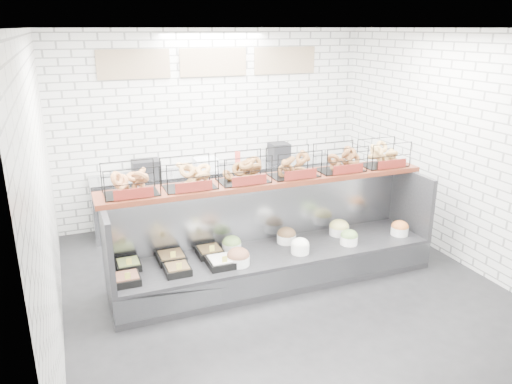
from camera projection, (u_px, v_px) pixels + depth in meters
name	position (u px, v px, depth m)	size (l,w,h in m)	color
ground	(285.00, 290.00, 5.99)	(5.50, 5.50, 0.00)	black
room_shell	(267.00, 112.00, 5.88)	(5.02, 5.51, 3.01)	white
display_case	(273.00, 254.00, 6.19)	(4.00, 0.90, 1.20)	black
bagel_shelf	(269.00, 168.00, 6.02)	(4.10, 0.50, 0.40)	#42180E
prep_counter	(222.00, 194.00, 7.99)	(4.00, 0.60, 1.20)	#93969B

